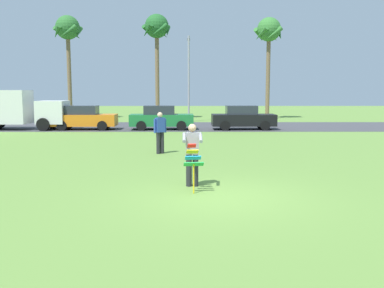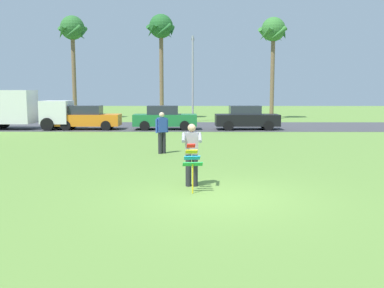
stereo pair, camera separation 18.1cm
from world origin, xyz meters
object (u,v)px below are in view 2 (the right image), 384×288
object	(u,v)px
parked_truck_white_box	(14,108)
palm_tree_left_near	(72,33)
palm_tree_right_near	(161,31)
person_walker_near	(162,131)
parked_car_black	(246,118)
palm_tree_centre_far	(273,34)
kite_held	(192,160)
parked_car_green	(165,118)
streetlight_pole	(193,73)
person_kite_flyer	(192,152)
parked_car_orange	(88,118)

from	to	relation	value
parked_truck_white_box	palm_tree_left_near	bearing A→B (deg)	83.00
palm_tree_right_near	person_walker_near	world-z (taller)	palm_tree_right_near
palm_tree_left_near	person_walker_near	xyz separation A→B (m)	(9.48, -20.98, -6.72)
parked_car_black	palm_tree_centre_far	distance (m)	12.71
kite_held	palm_tree_left_near	world-z (taller)	palm_tree_left_near
parked_car_green	person_walker_near	xyz separation A→B (m)	(0.67, -10.86, 0.16)
palm_tree_right_near	palm_tree_centre_far	world-z (taller)	palm_tree_right_near
parked_truck_white_box	palm_tree_right_near	distance (m)	15.15
palm_tree_left_near	palm_tree_right_near	size ratio (longest dim) A/B	0.98
kite_held	streetlight_pole	world-z (taller)	streetlight_pole
person_kite_flyer	kite_held	world-z (taller)	person_kite_flyer
parked_car_orange	parked_car_black	size ratio (longest dim) A/B	1.00
parked_car_orange	parked_truck_white_box	bearing A→B (deg)	180.00
person_walker_near	person_kite_flyer	bearing A→B (deg)	-78.04
kite_held	palm_tree_centre_far	world-z (taller)	palm_tree_centre_far
palm_tree_centre_far	palm_tree_right_near	bearing A→B (deg)	179.24
parked_car_black	palm_tree_right_near	size ratio (longest dim) A/B	0.46
palm_tree_right_near	person_kite_flyer	bearing A→B (deg)	-83.81
parked_car_green	palm_tree_right_near	xyz separation A→B (m)	(-1.00, 10.33, 7.02)
parked_car_black	streetlight_pole	size ratio (longest dim) A/B	0.60
kite_held	parked_car_green	world-z (taller)	parked_car_green
kite_held	palm_tree_left_near	size ratio (longest dim) A/B	0.14
parked_car_orange	streetlight_pole	distance (m)	10.52
parked_car_green	streetlight_pole	distance (m)	8.10
kite_held	parked_truck_white_box	bearing A→B (deg)	124.32
kite_held	person_walker_near	xyz separation A→B (m)	(-1.31, 6.77, 0.09)
kite_held	parked_car_green	distance (m)	17.74
kite_held	palm_tree_left_near	distance (m)	30.54
kite_held	streetlight_pole	distance (m)	25.04
parked_car_orange	person_walker_near	world-z (taller)	person_walker_near
palm_tree_right_near	streetlight_pole	distance (m)	5.67
palm_tree_centre_far	palm_tree_left_near	bearing A→B (deg)	-179.72
kite_held	parked_car_orange	size ratio (longest dim) A/B	0.29
palm_tree_left_near	palm_tree_centre_far	bearing A→B (deg)	0.28
person_kite_flyer	parked_car_orange	bearing A→B (deg)	112.67
kite_held	person_walker_near	distance (m)	6.89
parked_truck_white_box	palm_tree_left_near	xyz separation A→B (m)	(1.24, 10.11, 6.24)
palm_tree_right_near	palm_tree_centre_far	xyz separation A→B (m)	(9.92, -0.13, -0.27)
palm_tree_centre_far	person_kite_flyer	bearing A→B (deg)	-104.36
palm_tree_right_near	parked_car_green	bearing A→B (deg)	-84.49
kite_held	streetlight_pole	size ratio (longest dim) A/B	0.18
person_kite_flyer	parked_truck_white_box	bearing A→B (deg)	125.30
person_kite_flyer	parked_car_black	bearing A→B (deg)	78.36
kite_held	palm_tree_left_near	bearing A→B (deg)	111.26
person_kite_flyer	parked_car_black	xyz separation A→B (m)	(3.50, 16.98, -0.18)
parked_car_black	palm_tree_centre_far	xyz separation A→B (m)	(3.46, 10.20, 6.75)
streetlight_pole	person_walker_near	world-z (taller)	streetlight_pole
parked_car_orange	parked_car_black	bearing A→B (deg)	-0.00
streetlight_pole	person_walker_near	bearing A→B (deg)	-93.67
parked_car_black	streetlight_pole	distance (m)	8.69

